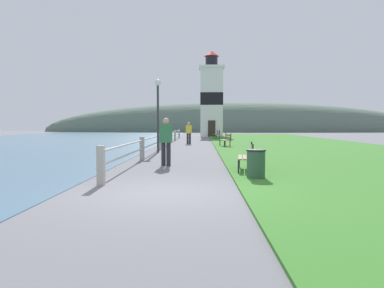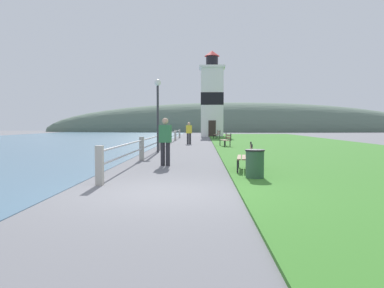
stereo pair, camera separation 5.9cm
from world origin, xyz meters
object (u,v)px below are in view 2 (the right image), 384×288
Objects in this scene: person_strolling at (189,132)px; person_by_railing at (165,140)px; park_bench_midway at (226,139)px; park_bench_far at (217,134)px; park_bench_near at (247,155)px; lighthouse at (212,98)px; trash_bin at (255,165)px; lamp_post at (158,102)px.

person_by_railing reaches higher than person_strolling.
park_bench_midway is at bearing -4.35° from person_by_railing.
park_bench_far is at bearing -34.34° from person_strolling.
lighthouse is at bearing -83.28° from park_bench_near.
park_bench_near is at bearing -111.16° from person_by_railing.
park_bench_midway is 22.46m from lighthouse.
park_bench_far is 1.99× the size of trash_bin.
park_bench_midway is (0.16, 13.10, 0.00)m from park_bench_near.
trash_bin is (2.50, -18.72, -0.50)m from person_strolling.
park_bench_near is at bearing -64.91° from lamp_post.
park_bench_near is 1.00× the size of park_bench_far.
park_bench_far is 10.13m from person_strolling.
person_by_railing is (-2.95, -11.40, 0.42)m from park_bench_midway.
lighthouse is 6.29× the size of person_strolling.
park_bench_midway is 1.03× the size of person_strolling.
park_bench_far is 0.16× the size of lighthouse.
person_strolling is (-2.59, -9.79, 0.39)m from park_bench_far.
park_bench_midway is 0.16× the size of lighthouse.
park_bench_far is 0.42× the size of lamp_post.
lighthouse is 2.70× the size of lamp_post.
person_strolling is at bearing -96.95° from lighthouse.
trash_bin is (-0.09, -28.50, -0.11)m from park_bench_far.
park_bench_near is 0.16× the size of lighthouse.
park_bench_far is 0.98× the size of person_strolling.
person_by_railing reaches higher than trash_bin.
person_by_railing reaches higher than park_bench_far.
person_by_railing is (-2.79, 1.70, 0.42)m from park_bench_near.
park_bench_far is at bearing -97.12° from park_bench_midway.
park_bench_near is at bearing 81.94° from park_bench_midway.
person_by_railing is at bearing -25.05° from park_bench_near.
park_bench_midway is 0.44× the size of lamp_post.
park_bench_midway is 4.71m from person_strolling.
lamp_post is at bearing -97.57° from lighthouse.
person_by_railing is at bearing 129.23° from trash_bin.
park_bench_far is (0.11, 26.76, -0.00)m from park_bench_near.
person_strolling is 0.96× the size of person_by_railing.
lamp_post is (-3.87, 9.96, 2.31)m from trash_bin.
person_strolling is at bearing 9.01° from person_by_railing.
lamp_post is (-1.36, -8.76, 1.82)m from person_strolling.
lighthouse is (-0.37, 8.39, 4.25)m from park_bench_far.
park_bench_near is 3.29m from person_by_railing.
lighthouse is 6.07× the size of person_by_railing.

